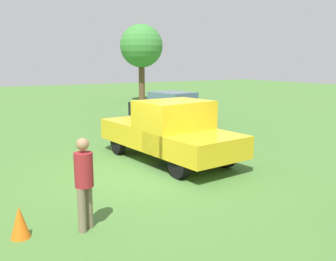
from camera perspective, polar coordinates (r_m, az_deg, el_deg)
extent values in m
plane|color=#477533|center=(9.73, -2.09, -6.65)|extent=(80.00, 80.00, 0.00)
cylinder|color=black|center=(11.75, -7.75, -1.80)|extent=(0.77, 0.22, 0.77)
cylinder|color=black|center=(12.60, -1.21, -0.86)|extent=(0.77, 0.22, 0.77)
cylinder|color=black|center=(9.23, 1.66, -5.12)|extent=(0.77, 0.22, 0.77)
cylinder|color=black|center=(10.30, 8.87, -3.59)|extent=(0.77, 0.22, 0.77)
cube|color=gold|center=(12.01, -4.14, 0.19)|extent=(2.12, 2.12, 0.64)
cube|color=gold|center=(10.54, 0.94, 0.86)|extent=(1.73, 2.09, 1.40)
cube|color=slate|center=(10.47, 0.95, 3.23)|extent=(1.49, 1.91, 0.48)
cube|color=gold|center=(9.88, 4.37, -2.19)|extent=(2.50, 2.16, 0.60)
cube|color=silver|center=(12.82, -6.31, -0.37)|extent=(0.30, 1.87, 0.16)
cylinder|color=black|center=(18.44, -4.50, 2.60)|extent=(0.68, 0.20, 0.68)
cylinder|color=black|center=(19.41, -0.95, 3.03)|extent=(0.68, 0.20, 0.68)
cylinder|color=black|center=(16.31, 1.70, 1.59)|extent=(0.68, 0.20, 0.68)
cylinder|color=black|center=(17.40, 5.30, 2.11)|extent=(0.68, 0.20, 0.68)
cube|color=black|center=(17.83, 0.26, 3.02)|extent=(4.60, 2.61, 0.68)
cube|color=slate|center=(17.60, 0.74, 5.02)|extent=(2.18, 1.92, 0.60)
cylinder|color=#7A6B51|center=(6.56, -13.23, -11.97)|extent=(0.14, 0.14, 0.79)
cylinder|color=#7A6B51|center=(6.71, -12.21, -11.41)|extent=(0.14, 0.14, 0.79)
cylinder|color=maroon|center=(6.41, -12.97, -5.94)|extent=(0.45, 0.45, 0.59)
sphere|color=#A87A56|center=(6.30, -13.13, -2.07)|extent=(0.21, 0.21, 0.21)
cylinder|color=brown|center=(27.54, -4.10, 7.78)|extent=(0.45, 0.45, 3.13)
sphere|color=#3D8438|center=(27.53, -4.17, 12.98)|extent=(3.12, 3.12, 3.12)
cone|color=orange|center=(6.71, -22.03, -13.05)|extent=(0.32, 0.32, 0.55)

